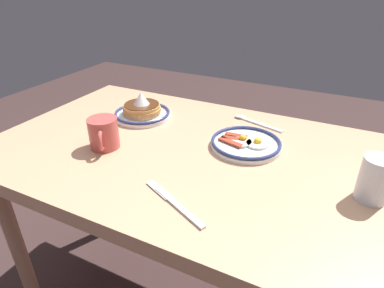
{
  "coord_description": "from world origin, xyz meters",
  "views": [
    {
      "loc": [
        -0.32,
        0.78,
        1.23
      ],
      "look_at": [
        0.06,
        0.02,
        0.77
      ],
      "focal_mm": 30.4,
      "sensor_mm": 36.0,
      "label": 1
    }
  ],
  "objects_px": {
    "plate_center_pancakes": "(246,143)",
    "coffee_mug": "(104,133)",
    "tea_spoon": "(251,121)",
    "drinking_glass": "(374,181)",
    "plate_near_main": "(142,111)",
    "butter_knife": "(174,203)"
  },
  "relations": [
    {
      "from": "plate_center_pancakes",
      "to": "butter_knife",
      "type": "distance_m",
      "value": 0.35
    },
    {
      "from": "drinking_glass",
      "to": "tea_spoon",
      "type": "distance_m",
      "value": 0.49
    },
    {
      "from": "plate_near_main",
      "to": "coffee_mug",
      "type": "height_order",
      "value": "plate_near_main"
    },
    {
      "from": "plate_center_pancakes",
      "to": "coffee_mug",
      "type": "xyz_separation_m",
      "value": [
        0.39,
        0.19,
        0.04
      ]
    },
    {
      "from": "coffee_mug",
      "to": "plate_near_main",
      "type": "bearing_deg",
      "value": -83.86
    },
    {
      "from": "butter_knife",
      "to": "tea_spoon",
      "type": "distance_m",
      "value": 0.53
    },
    {
      "from": "plate_center_pancakes",
      "to": "drinking_glass",
      "type": "relative_size",
      "value": 1.94
    },
    {
      "from": "tea_spoon",
      "to": "butter_knife",
      "type": "bearing_deg",
      "value": 87.36
    },
    {
      "from": "coffee_mug",
      "to": "butter_knife",
      "type": "relative_size",
      "value": 0.56
    },
    {
      "from": "coffee_mug",
      "to": "tea_spoon",
      "type": "bearing_deg",
      "value": -132.48
    },
    {
      "from": "plate_center_pancakes",
      "to": "drinking_glass",
      "type": "xyz_separation_m",
      "value": [
        -0.35,
        0.11,
        0.04
      ]
    },
    {
      "from": "plate_center_pancakes",
      "to": "tea_spoon",
      "type": "xyz_separation_m",
      "value": [
        0.04,
        -0.19,
        -0.01
      ]
    },
    {
      "from": "tea_spoon",
      "to": "plate_near_main",
      "type": "bearing_deg",
      "value": 20.26
    },
    {
      "from": "plate_center_pancakes",
      "to": "plate_near_main",
      "type": "bearing_deg",
      "value": -6.84
    },
    {
      "from": "coffee_mug",
      "to": "plate_center_pancakes",
      "type": "bearing_deg",
      "value": -153.62
    },
    {
      "from": "drinking_glass",
      "to": "butter_knife",
      "type": "bearing_deg",
      "value": 28.72
    },
    {
      "from": "plate_center_pancakes",
      "to": "coffee_mug",
      "type": "relative_size",
      "value": 1.91
    },
    {
      "from": "drinking_glass",
      "to": "tea_spoon",
      "type": "xyz_separation_m",
      "value": [
        0.39,
        -0.3,
        -0.05
      ]
    },
    {
      "from": "butter_knife",
      "to": "tea_spoon",
      "type": "height_order",
      "value": "tea_spoon"
    },
    {
      "from": "drinking_glass",
      "to": "plate_near_main",
      "type": "bearing_deg",
      "value": -12.13
    },
    {
      "from": "coffee_mug",
      "to": "drinking_glass",
      "type": "xyz_separation_m",
      "value": [
        -0.74,
        -0.08,
        0.0
      ]
    },
    {
      "from": "plate_near_main",
      "to": "tea_spoon",
      "type": "distance_m",
      "value": 0.4
    }
  ]
}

